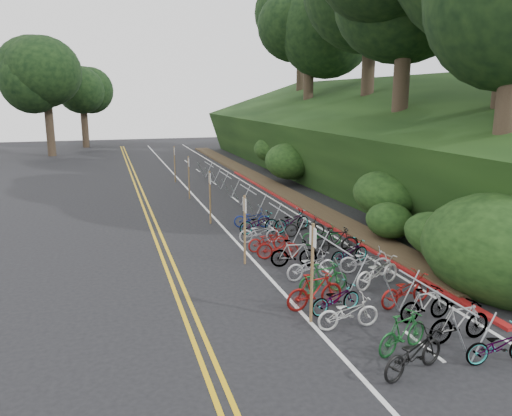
{
  "coord_description": "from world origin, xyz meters",
  "views": [
    {
      "loc": [
        -3.91,
        -11.3,
        5.86
      ],
      "look_at": [
        1.94,
        8.05,
        1.3
      ],
      "focal_mm": 35.0,
      "sensor_mm": 36.0,
      "label": 1
    }
  ],
  "objects": [
    {
      "name": "signpost_near",
      "position": [
        1.02,
        -0.0,
        1.54
      ],
      "size": [
        0.08,
        0.4,
        2.7
      ],
      "color": "brown",
      "rests_on": "ground"
    },
    {
      "name": "bike_rack_front",
      "position": [
        3.6,
        -1.59,
        0.88
      ],
      "size": [
        1.16,
        3.07,
        1.21
      ],
      "color": "#93969E",
      "rests_on": "ground"
    },
    {
      "name": "embankment",
      "position": [
        12.96,
        19.04,
        2.57
      ],
      "size": [
        14.3,
        48.14,
        9.11
      ],
      "color": "black",
      "rests_on": "ground"
    },
    {
      "name": "bike_racks_rest",
      "position": [
        3.0,
        13.0,
        0.85
      ],
      "size": [
        1.14,
        23.0,
        1.17
      ],
      "color": "#93969E",
      "rests_on": "ground"
    },
    {
      "name": "red_curb",
      "position": [
        5.7,
        12.0,
        0.05
      ],
      "size": [
        0.25,
        28.0,
        0.1
      ],
      "primitive_type": "cube",
      "color": "maroon",
      "rests_on": "ground"
    },
    {
      "name": "bike_valet",
      "position": [
        3.08,
        3.12,
        0.47
      ],
      "size": [
        3.39,
        14.63,
        1.07
      ],
      "color": "black",
      "rests_on": "ground"
    },
    {
      "name": "ground",
      "position": [
        0.0,
        0.0,
        0.0
      ],
      "size": [
        120.0,
        120.0,
        0.0
      ],
      "primitive_type": "plane",
      "color": "black",
      "rests_on": "ground"
    },
    {
      "name": "tree_cluster",
      "position": [
        9.76,
        22.04,
        11.4
      ],
      "size": [
        32.38,
        53.98,
        18.26
      ],
      "color": "#2D2319",
      "rests_on": "ground"
    },
    {
      "name": "signposts_rest",
      "position": [
        0.6,
        14.0,
        1.43
      ],
      "size": [
        0.08,
        18.4,
        2.5
      ],
      "color": "brown",
      "rests_on": "ground"
    },
    {
      "name": "road_markings",
      "position": [
        0.63,
        10.1,
        0.0
      ],
      "size": [
        7.47,
        80.0,
        0.01
      ],
      "color": "gold",
      "rests_on": "ground"
    },
    {
      "name": "bike_front",
      "position": [
        1.46,
        0.76,
        0.53
      ],
      "size": [
        0.69,
        1.81,
        1.06
      ],
      "primitive_type": "imported",
      "rotation": [
        0.0,
        0.0,
        1.68
      ],
      "color": "maroon",
      "rests_on": "ground"
    }
  ]
}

